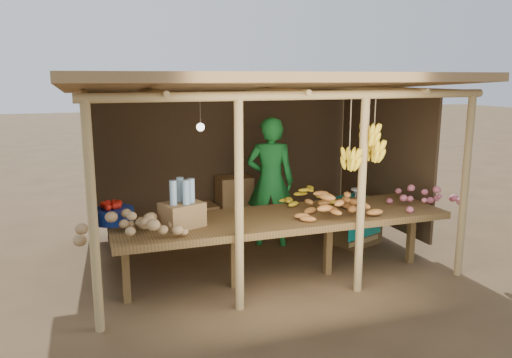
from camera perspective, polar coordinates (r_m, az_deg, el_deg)
name	(u,v)px	position (r m, az deg, el deg)	size (l,w,h in m)	color
ground	(256,254)	(6.91, 0.00, -8.56)	(60.00, 60.00, 0.00)	brown
stall_structure	(255,112)	(6.64, -0.16, 7.67)	(4.70, 3.50, 2.43)	tan
counter	(283,221)	(5.84, 3.07, -4.77)	(3.90, 1.05, 0.80)	brown
potato_heap	(130,220)	(5.13, -14.23, -4.57)	(1.09, 0.65, 0.37)	#9C7B50
sweet_potato_heap	(332,200)	(5.87, 8.73, -2.38)	(0.90, 0.54, 0.35)	#BD7430
onion_heap	(428,191)	(6.60, 19.02, -1.31)	(0.87, 0.52, 0.36)	#C45F71
banana_pile	(312,190)	(6.38, 6.37, -1.22)	(0.60, 0.36, 0.35)	yellow
tomato_basin	(114,214)	(5.75, -15.96, -3.83)	(0.45, 0.45, 0.24)	navy
bottle_box	(182,208)	(5.41, -8.47, -3.33)	(0.51, 0.46, 0.53)	olive
vendor	(270,182)	(7.06, 1.65, -0.33)	(0.67, 0.44, 1.85)	#19722B
tarp_crate	(354,220)	(7.39, 11.16, -4.61)	(0.88, 0.82, 0.84)	brown
carton_stack	(223,208)	(7.86, -3.81, -3.28)	(1.13, 0.47, 0.83)	olive
burlap_sacks	(139,231)	(7.19, -13.20, -5.85)	(0.85, 0.45, 0.60)	#483521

